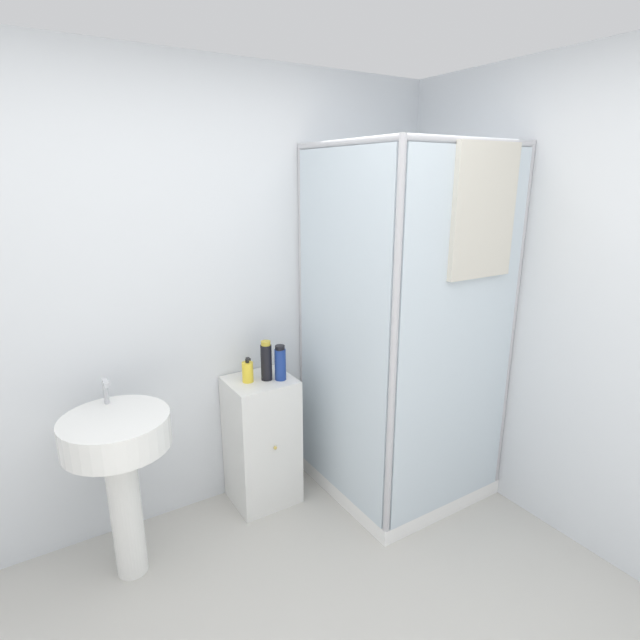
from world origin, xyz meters
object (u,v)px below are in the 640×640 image
soap_dispenser (248,372)px  shampoo_bottle_tall_black (266,361)px  shampoo_bottle_blue (280,363)px  sink (119,456)px

soap_dispenser → shampoo_bottle_tall_black: size_ratio=0.64×
soap_dispenser → shampoo_bottle_blue: shampoo_bottle_blue is taller
shampoo_bottle_tall_black → shampoo_bottle_blue: size_ratio=1.13×
sink → soap_dispenser: 0.80m
shampoo_bottle_tall_black → shampoo_bottle_blue: (0.07, -0.04, -0.01)m
shampoo_bottle_blue → sink: bearing=-172.6°
shampoo_bottle_tall_black → shampoo_bottle_blue: shampoo_bottle_tall_black is taller
soap_dispenser → sink: bearing=-165.7°
shampoo_bottle_tall_black → soap_dispenser: bearing=165.1°
sink → soap_dispenser: bearing=14.3°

